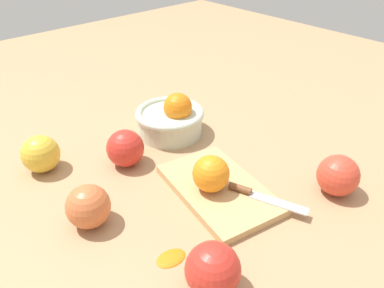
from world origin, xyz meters
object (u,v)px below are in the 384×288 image
Objects in this scene: orange_on_board at (212,173)px; knife at (256,195)px; cutting_board at (219,189)px; apple_front_center at (87,205)px; apple_back_right at (338,175)px; apple_front_left at (125,148)px; bowl at (171,119)px; apple_front_left_2 at (41,154)px; apple_front_right at (213,270)px.

orange_on_board is 0.09m from knife.
apple_front_center reaches higher than cutting_board.
apple_front_center is 0.48m from apple_back_right.
apple_front_left is at bearing -161.58° from orange_on_board.
bowl is 0.68× the size of cutting_board.
orange_on_board is 0.21m from apple_front_left.
knife is (0.07, 0.03, 0.01)m from cutting_board.
cutting_board is 0.38m from apple_front_left_2.
cutting_board is 2.99× the size of apple_front_right.
apple_front_center is at bearing -165.41° from apple_front_right.
knife is 0.30m from apple_front_left.
apple_front_center reaches higher than knife.
apple_front_center is (-0.10, -0.23, 0.03)m from cutting_board.
apple_front_right is (0.08, -0.20, 0.02)m from knife.
cutting_board is 1.65× the size of knife.
apple_front_left is (-0.21, -0.08, 0.03)m from cutting_board.
apple_front_right is (0.16, -0.15, -0.01)m from orange_on_board.
orange_on_board is 0.22m from apple_front_right.
apple_front_left is 1.00× the size of apple_back_right.
orange_on_board reaches higher than apple_front_left.
apple_front_left_2 reaches higher than cutting_board.
apple_front_right reaches higher than apple_front_left.
apple_front_left_2 is at bearing 177.87° from apple_front_center.
bowl is 1.12× the size of knife.
cutting_board is at bearing 66.97° from apple_front_center.
orange_on_board reaches higher than cutting_board.
knife is at bearing -8.78° from bowl.
bowl is 0.46m from apple_front_right.
knife is at bearing -120.63° from apple_back_right.
apple_front_left_2 is at bearing -145.18° from orange_on_board.
knife is 1.90× the size of apple_front_center.
apple_front_left_2 is at bearing -102.65° from bowl.
apple_back_right is at bearing 58.03° from apple_front_center.
apple_front_center is at bearing -121.97° from apple_back_right.
apple_front_right is 0.34m from apple_back_right.
apple_back_right is at bearing 89.26° from apple_front_right.
apple_front_right is at bearing -44.67° from orange_on_board.
apple_back_right reaches higher than cutting_board.
orange_on_board is at bearing -21.26° from bowl.
apple_front_left is 0.98× the size of apple_front_right.
apple_front_left is (-0.20, -0.07, -0.01)m from orange_on_board.
apple_front_right is (0.25, 0.06, 0.00)m from apple_front_center.
apple_back_right is at bearing 40.59° from apple_front_left_2.
bowl reaches higher than apple_front_center.
apple_front_left is 0.37m from apple_front_right.
apple_front_left is at bearing 125.16° from apple_front_center.
apple_front_left is 1.02× the size of apple_front_left_2.
apple_front_center is (0.11, -0.15, -0.00)m from apple_front_left.
cutting_board is at bearing -131.72° from apple_back_right.
apple_front_center is at bearing -65.28° from bowl.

